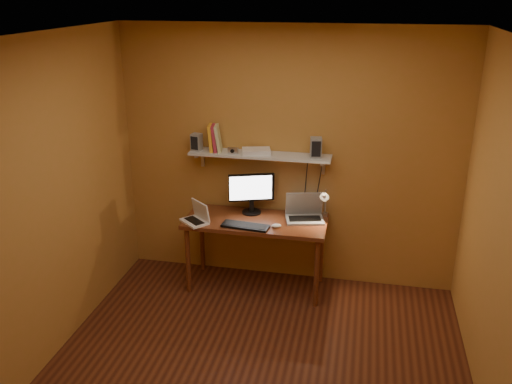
% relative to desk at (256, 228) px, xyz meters
% --- Properties ---
extents(room, '(3.44, 3.24, 2.64)m').
position_rel_desk_xyz_m(room, '(0.27, -1.28, 0.64)').
color(room, '#5B2B17').
rests_on(room, ground).
extents(desk, '(1.40, 0.60, 0.75)m').
position_rel_desk_xyz_m(desk, '(0.00, 0.00, 0.00)').
color(desk, brown).
rests_on(desk, ground).
extents(wall_shelf, '(1.40, 0.25, 0.21)m').
position_rel_desk_xyz_m(wall_shelf, '(0.00, 0.19, 0.69)').
color(wall_shelf, silver).
rests_on(wall_shelf, room).
extents(monitor, '(0.44, 0.25, 0.42)m').
position_rel_desk_xyz_m(monitor, '(-0.08, 0.17, 0.32)').
color(monitor, black).
rests_on(monitor, desk).
extents(laptop, '(0.42, 0.34, 0.27)m').
position_rel_desk_xyz_m(laptop, '(0.47, 0.12, 0.16)').
color(laptop, gray).
rests_on(laptop, desk).
extents(netbook, '(0.33, 0.32, 0.20)m').
position_rel_desk_xyz_m(netbook, '(-0.55, -0.16, 0.14)').
color(netbook, white).
rests_on(netbook, desk).
extents(keyboard, '(0.47, 0.20, 0.02)m').
position_rel_desk_xyz_m(keyboard, '(-0.06, -0.19, 0.10)').
color(keyboard, black).
rests_on(keyboard, desk).
extents(mouse, '(0.11, 0.09, 0.03)m').
position_rel_desk_xyz_m(mouse, '(0.23, -0.14, 0.10)').
color(mouse, white).
rests_on(mouse, desk).
extents(desk_lamp, '(0.09, 0.23, 0.38)m').
position_rel_desk_xyz_m(desk_lamp, '(0.66, 0.13, 0.29)').
color(desk_lamp, silver).
rests_on(desk_lamp, desk).
extents(speaker_left, '(0.11, 0.11, 0.17)m').
position_rel_desk_xyz_m(speaker_left, '(-0.64, 0.18, 0.79)').
color(speaker_left, gray).
rests_on(speaker_left, wall_shelf).
extents(speaker_right, '(0.12, 0.12, 0.19)m').
position_rel_desk_xyz_m(speaker_right, '(0.55, 0.19, 0.81)').
color(speaker_right, gray).
rests_on(speaker_right, wall_shelf).
extents(books, '(0.16, 0.19, 0.26)m').
position_rel_desk_xyz_m(books, '(-0.46, 0.20, 0.84)').
color(books, gold).
rests_on(books, wall_shelf).
extents(shelf_camera, '(0.11, 0.05, 0.06)m').
position_rel_desk_xyz_m(shelf_camera, '(-0.26, 0.14, 0.74)').
color(shelf_camera, silver).
rests_on(shelf_camera, wall_shelf).
extents(router, '(0.31, 0.25, 0.05)m').
position_rel_desk_xyz_m(router, '(-0.04, 0.19, 0.73)').
color(router, white).
rests_on(router, wall_shelf).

